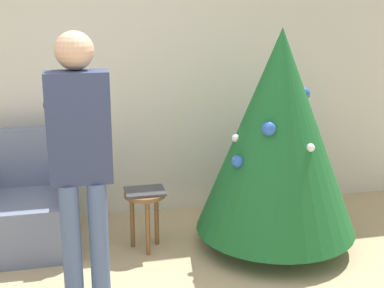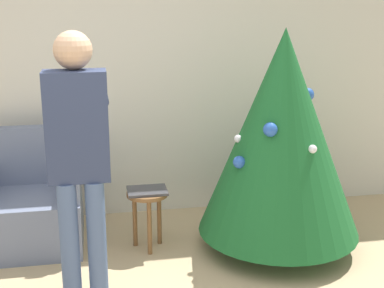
% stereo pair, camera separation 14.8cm
% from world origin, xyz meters
% --- Properties ---
extents(wall_back, '(8.00, 0.06, 2.70)m').
position_xyz_m(wall_back, '(0.00, 2.23, 1.35)').
color(wall_back, beige).
rests_on(wall_back, ground_plane).
extents(christmas_tree, '(1.26, 1.26, 1.74)m').
position_xyz_m(christmas_tree, '(1.37, 1.26, 0.94)').
color(christmas_tree, brown).
rests_on(christmas_tree, ground_plane).
extents(armchair, '(0.80, 0.76, 0.91)m').
position_xyz_m(armchair, '(-0.57, 1.70, 0.32)').
color(armchair, slate).
rests_on(armchair, ground_plane).
extents(person_standing, '(0.40, 0.57, 1.76)m').
position_xyz_m(person_standing, '(-0.14, 0.70, 1.05)').
color(person_standing, '#475B84').
rests_on(person_standing, ground_plane).
extents(side_stool, '(0.32, 0.32, 0.48)m').
position_xyz_m(side_stool, '(0.35, 1.43, 0.38)').
color(side_stool, brown).
rests_on(side_stool, ground_plane).
extents(laptop, '(0.31, 0.24, 0.02)m').
position_xyz_m(laptop, '(0.35, 1.43, 0.49)').
color(laptop, '#38383D').
rests_on(laptop, side_stool).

